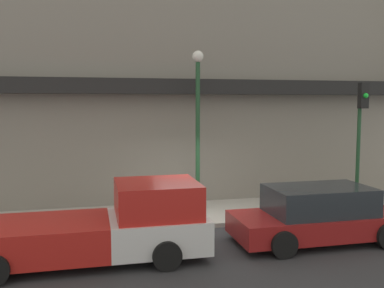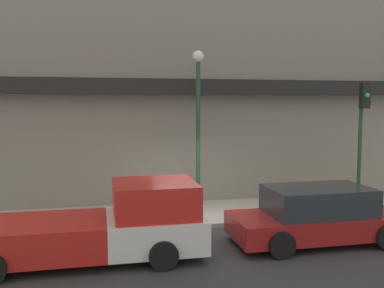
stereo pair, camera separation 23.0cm
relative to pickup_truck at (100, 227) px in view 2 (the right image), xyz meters
name	(u,v)px [view 2 (the right image)]	position (x,y,z in m)	size (l,w,h in m)	color
ground_plane	(199,229)	(2.77, 1.77, -0.76)	(80.00, 80.00, 0.00)	#2D2D30
sidewalk	(189,214)	(2.77, 3.21, -0.70)	(36.00, 2.89, 0.12)	#ADA89E
building	(173,53)	(2.78, 6.14, 4.65)	(19.80, 3.80, 10.84)	gray
pickup_truck	(100,227)	(0.00, 0.00, 0.00)	(5.57, 2.18, 1.75)	silver
parked_car	(318,216)	(5.47, 0.00, -0.06)	(4.47, 1.99, 1.44)	maroon
fire_hydrant	(157,210)	(1.64, 2.35, -0.28)	(0.18, 0.18, 0.72)	#196633
street_lamp	(198,111)	(3.11, 3.41, 2.57)	(0.36, 0.36, 5.08)	#1E4728
traffic_light	(362,124)	(8.15, 2.22, 2.15)	(0.28, 0.42, 4.08)	#1E4728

